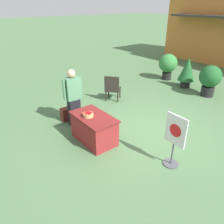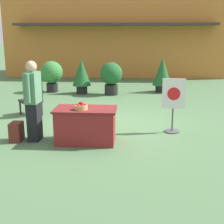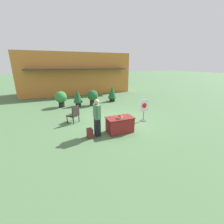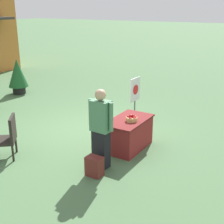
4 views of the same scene
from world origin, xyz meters
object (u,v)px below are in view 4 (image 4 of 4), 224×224
(display_table, at_px, (129,134))
(backpack, at_px, (94,166))
(apple_basket, at_px, (132,118))
(patio_chair, at_px, (7,136))
(poster_board, at_px, (135,97))
(potted_plant_far_left, at_px, (18,75))
(person_visitor, at_px, (101,128))

(display_table, height_order, backpack, display_table)
(apple_basket, distance_m, patio_chair, 2.90)
(poster_board, bearing_deg, display_table, -64.38)
(backpack, bearing_deg, poster_board, 14.22)
(backpack, xyz_separation_m, potted_plant_far_left, (3.69, 6.19, 0.56))
(apple_basket, xyz_separation_m, patio_chair, (-1.81, 2.25, -0.29))
(poster_board, distance_m, patio_chair, 4.05)
(display_table, distance_m, apple_basket, 0.46)
(apple_basket, relative_size, backpack, 0.65)
(person_visitor, xyz_separation_m, patio_chair, (-0.73, 2.08, -0.36))
(display_table, relative_size, poster_board, 1.02)
(person_visitor, distance_m, potted_plant_far_left, 6.94)
(display_table, height_order, patio_chair, patio_chair)
(apple_basket, height_order, poster_board, poster_board)
(apple_basket, height_order, patio_chair, patio_chair)
(poster_board, height_order, potted_plant_far_left, potted_plant_far_left)
(poster_board, bearing_deg, potted_plant_far_left, -179.93)
(display_table, bearing_deg, potted_plant_far_left, 70.69)
(apple_basket, bearing_deg, potted_plant_far_left, 70.43)
(apple_basket, distance_m, potted_plant_far_left, 6.65)
(apple_basket, bearing_deg, poster_board, 25.39)
(apple_basket, distance_m, poster_board, 2.25)
(apple_basket, xyz_separation_m, backpack, (-1.46, 0.08, -0.62))
(potted_plant_far_left, bearing_deg, patio_chair, -135.08)
(display_table, bearing_deg, backpack, -178.63)
(display_table, height_order, poster_board, poster_board)
(display_table, height_order, person_visitor, person_visitor)
(backpack, height_order, potted_plant_far_left, potted_plant_far_left)
(poster_board, height_order, patio_chair, poster_board)
(potted_plant_far_left, bearing_deg, poster_board, -92.13)
(poster_board, bearing_deg, apple_basket, -62.41)
(backpack, bearing_deg, display_table, 1.37)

